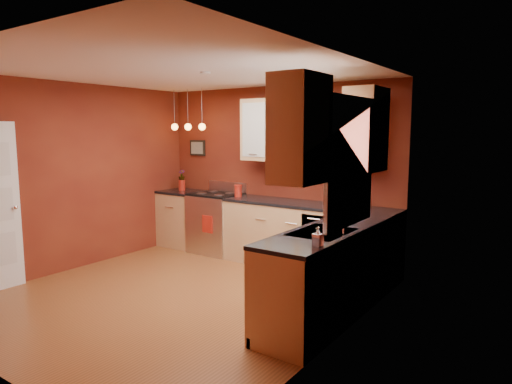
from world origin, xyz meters
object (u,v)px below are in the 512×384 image
Objects in this scene: sink at (322,234)px; coffee_maker at (348,199)px; red_canister at (238,191)px; gas_range at (216,222)px; soap_pump at (318,237)px.

coffee_maker is (-0.39, 1.52, 0.14)m from sink.
red_canister is 1.76m from coffee_maker.
red_canister is (0.47, -0.04, 0.55)m from gas_range.
gas_range is at bearing 175.21° from red_canister.
gas_range is 0.73m from red_canister.
sink reaches higher than gas_range.
gas_range is 3.05m from sink.
sink is 0.61m from soap_pump.
sink is 1.57m from coffee_maker.
red_canister is (-2.15, 1.46, 0.12)m from sink.
red_canister is at bearing -4.79° from gas_range.
soap_pump is at bearing -35.69° from gas_range.
soap_pump reaches higher than gas_range.
sink is 2.84× the size of coffee_maker.
gas_range is at bearing -164.23° from coffee_maker.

